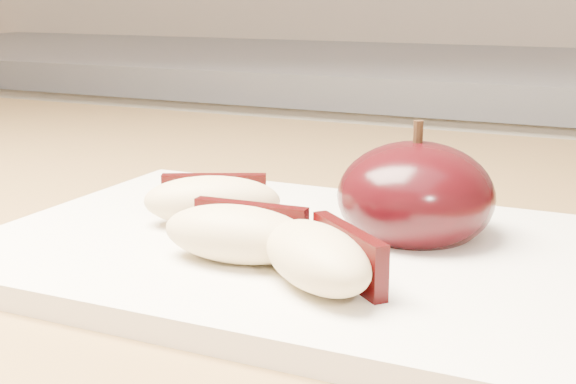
% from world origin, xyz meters
% --- Properties ---
extents(back_cabinet, '(2.40, 0.62, 0.94)m').
position_xyz_m(back_cabinet, '(0.00, 1.20, 0.47)').
color(back_cabinet, silver).
rests_on(back_cabinet, ground).
extents(cutting_board, '(0.30, 0.22, 0.01)m').
position_xyz_m(cutting_board, '(0.02, 0.39, 0.91)').
color(cutting_board, white).
rests_on(cutting_board, island_counter).
extents(apple_half, '(0.09, 0.09, 0.07)m').
position_xyz_m(apple_half, '(0.08, 0.43, 0.93)').
color(apple_half, black).
rests_on(apple_half, cutting_board).
extents(apple_wedge_a, '(0.08, 0.06, 0.03)m').
position_xyz_m(apple_wedge_a, '(-0.02, 0.40, 0.93)').
color(apple_wedge_a, beige).
rests_on(apple_wedge_a, cutting_board).
extents(apple_wedge_b, '(0.08, 0.04, 0.03)m').
position_xyz_m(apple_wedge_b, '(0.02, 0.36, 0.93)').
color(apple_wedge_b, beige).
rests_on(apple_wedge_b, cutting_board).
extents(apple_wedge_c, '(0.08, 0.07, 0.03)m').
position_xyz_m(apple_wedge_c, '(0.06, 0.34, 0.93)').
color(apple_wedge_c, beige).
rests_on(apple_wedge_c, cutting_board).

